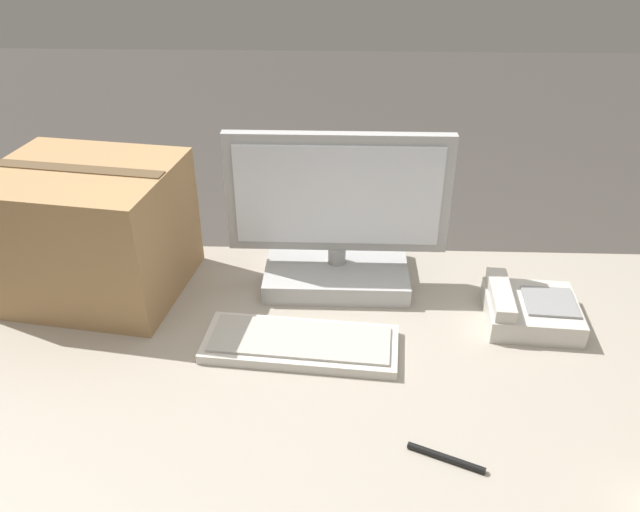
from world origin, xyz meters
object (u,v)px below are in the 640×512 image
object	(u,v)px
monitor	(337,230)
pen_marker	(446,458)
desk_phone	(528,309)
keyboard	(301,343)
cardboard_box	(91,231)

from	to	relation	value
monitor	pen_marker	distance (m)	0.62
desk_phone	pen_marker	bearing A→B (deg)	-115.90
monitor	keyboard	bearing A→B (deg)	-104.82
cardboard_box	pen_marker	world-z (taller)	cardboard_box
monitor	pen_marker	size ratio (longest dim) A/B	4.02
keyboard	pen_marker	bearing A→B (deg)	-42.35
cardboard_box	pen_marker	bearing A→B (deg)	-33.59
keyboard	cardboard_box	size ratio (longest dim) A/B	0.94
keyboard	desk_phone	bearing A→B (deg)	18.11
desk_phone	keyboard	bearing A→B (deg)	-162.61
monitor	pen_marker	xyz separation A→B (m)	(0.20, -0.58, -0.13)
monitor	cardboard_box	distance (m)	0.59
pen_marker	monitor	bearing A→B (deg)	-47.87
desk_phone	pen_marker	xyz separation A→B (m)	(-0.24, -0.42, -0.03)
keyboard	desk_phone	world-z (taller)	desk_phone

